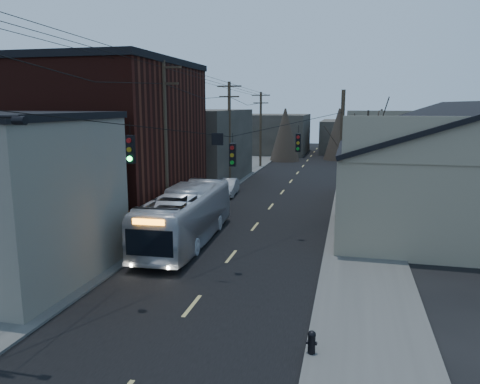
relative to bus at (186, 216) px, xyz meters
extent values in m
cube|color=black|center=(3.00, 14.19, -1.50)|extent=(9.00, 110.00, 0.02)
cube|color=#474744|center=(-3.50, 14.19, -1.45)|extent=(4.00, 110.00, 0.12)
cube|color=#474744|center=(9.50, 14.19, -1.45)|extent=(4.00, 110.00, 0.12)
cube|color=black|center=(-7.00, 4.19, 3.49)|extent=(10.00, 12.00, 10.00)
cube|color=#322E28|center=(-6.50, 20.19, 1.99)|extent=(9.00, 14.00, 7.00)
cube|color=gray|center=(16.00, 9.19, 0.99)|extent=(16.00, 20.00, 5.00)
cube|color=black|center=(12.00, 9.19, 4.79)|extent=(8.16, 20.60, 2.86)
cube|color=#322E28|center=(-3.00, 49.19, 1.49)|extent=(10.00, 12.00, 6.00)
cube|color=#322E28|center=(10.00, 54.19, 0.99)|extent=(12.00, 14.00, 5.00)
cone|color=black|center=(9.50, 4.19, 2.09)|extent=(0.40, 0.40, 7.20)
cylinder|color=#382B1E|center=(-2.00, 2.19, 3.49)|extent=(0.28, 0.28, 10.00)
cube|color=#382B1E|center=(-2.00, 2.19, 8.09)|extent=(2.20, 0.12, 0.12)
cylinder|color=#382B1E|center=(-2.00, 17.19, 3.24)|extent=(0.28, 0.28, 9.50)
cube|color=#382B1E|center=(-2.00, 17.19, 7.59)|extent=(2.20, 0.12, 0.12)
cylinder|color=#382B1E|center=(-2.00, 32.19, 2.99)|extent=(0.28, 0.28, 9.00)
cube|color=#382B1E|center=(-2.00, 32.19, 7.09)|extent=(2.20, 0.12, 0.12)
cylinder|color=#382B1E|center=(8.00, 9.19, 2.74)|extent=(0.28, 0.28, 8.50)
cube|color=black|center=(1.00, -8.31, 4.44)|extent=(0.28, 0.20, 1.00)
cube|color=black|center=(3.60, -3.81, 3.84)|extent=(0.28, 0.20, 1.00)
cube|color=black|center=(5.80, 2.19, 3.94)|extent=(0.28, 0.20, 1.00)
imported|color=#AFB3BB|center=(0.00, 0.00, 0.00)|extent=(2.93, 10.90, 3.01)
imported|color=#96989D|center=(-1.30, 13.74, -0.82)|extent=(1.81, 4.29, 1.38)
cylinder|color=black|center=(7.70, -10.41, -1.10)|extent=(0.23, 0.23, 0.57)
sphere|color=black|center=(7.70, -10.41, -0.78)|extent=(0.25, 0.25, 0.25)
cylinder|color=black|center=(7.70, -10.41, -1.05)|extent=(0.34, 0.14, 0.11)
camera|label=1|loc=(8.58, -23.55, 6.01)|focal=35.00mm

